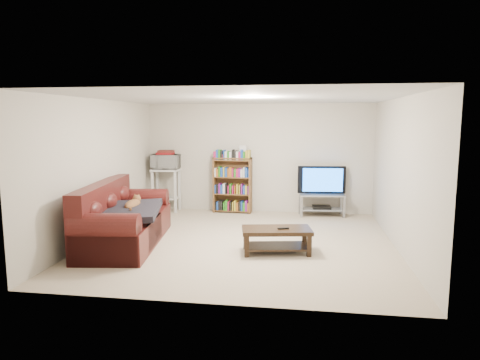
% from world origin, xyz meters
% --- Properties ---
extents(floor, '(5.00, 5.00, 0.00)m').
position_xyz_m(floor, '(0.00, 0.00, 0.00)').
color(floor, '#C7B294').
rests_on(floor, ground).
extents(ceiling, '(5.00, 5.00, 0.00)m').
position_xyz_m(ceiling, '(0.00, 0.00, 2.40)').
color(ceiling, white).
rests_on(ceiling, ground).
extents(wall_back, '(5.00, 0.00, 5.00)m').
position_xyz_m(wall_back, '(0.00, 2.50, 1.20)').
color(wall_back, beige).
rests_on(wall_back, ground).
extents(wall_front, '(5.00, 0.00, 5.00)m').
position_xyz_m(wall_front, '(0.00, -2.50, 1.20)').
color(wall_front, beige).
rests_on(wall_front, ground).
extents(wall_left, '(0.00, 5.00, 5.00)m').
position_xyz_m(wall_left, '(-2.50, 0.00, 1.20)').
color(wall_left, beige).
rests_on(wall_left, ground).
extents(wall_right, '(0.00, 5.00, 5.00)m').
position_xyz_m(wall_right, '(2.50, 0.00, 1.20)').
color(wall_right, beige).
rests_on(wall_right, ground).
extents(sofa, '(1.34, 2.51, 1.02)m').
position_xyz_m(sofa, '(-1.99, -0.39, 0.35)').
color(sofa, '#441311').
rests_on(sofa, floor).
extents(blanket, '(1.16, 1.37, 0.20)m').
position_xyz_m(blanket, '(-1.77, -0.53, 0.59)').
color(blanket, black).
rests_on(blanket, sofa).
extents(cat, '(0.34, 0.68, 0.20)m').
position_xyz_m(cat, '(-1.80, -0.31, 0.65)').
color(cat, brown).
rests_on(cat, sofa).
extents(coffee_table, '(1.14, 0.70, 0.39)m').
position_xyz_m(coffee_table, '(0.61, -0.51, 0.27)').
color(coffee_table, black).
rests_on(coffee_table, floor).
extents(remote, '(0.18, 0.10, 0.02)m').
position_xyz_m(remote, '(0.71, -0.54, 0.40)').
color(remote, black).
rests_on(remote, coffee_table).
extents(tv_stand, '(0.98, 0.51, 0.48)m').
position_xyz_m(tv_stand, '(1.40, 2.22, 0.32)').
color(tv_stand, '#999EA3').
rests_on(tv_stand, floor).
extents(television, '(1.03, 0.22, 0.59)m').
position_xyz_m(television, '(1.40, 2.22, 0.77)').
color(television, black).
rests_on(television, tv_stand).
extents(dvd_player, '(0.40, 0.30, 0.06)m').
position_xyz_m(dvd_player, '(1.40, 2.22, 0.19)').
color(dvd_player, black).
rests_on(dvd_player, tv_stand).
extents(bookshelf, '(0.86, 0.30, 1.23)m').
position_xyz_m(bookshelf, '(-0.55, 2.29, 0.63)').
color(bookshelf, brown).
rests_on(bookshelf, floor).
extents(shelf_clutter, '(0.63, 0.20, 0.28)m').
position_xyz_m(shelf_clutter, '(-0.45, 2.30, 1.33)').
color(shelf_clutter, silver).
rests_on(shelf_clutter, bookshelf).
extents(microwave_stand, '(0.61, 0.45, 0.96)m').
position_xyz_m(microwave_stand, '(-2.05, 2.21, 0.61)').
color(microwave_stand, silver).
rests_on(microwave_stand, floor).
extents(microwave, '(0.60, 0.42, 0.33)m').
position_xyz_m(microwave, '(-2.05, 2.21, 1.12)').
color(microwave, silver).
rests_on(microwave, microwave_stand).
extents(game_boxes, '(0.36, 0.32, 0.05)m').
position_xyz_m(game_boxes, '(-2.05, 2.21, 1.31)').
color(game_boxes, maroon).
rests_on(game_boxes, microwave).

